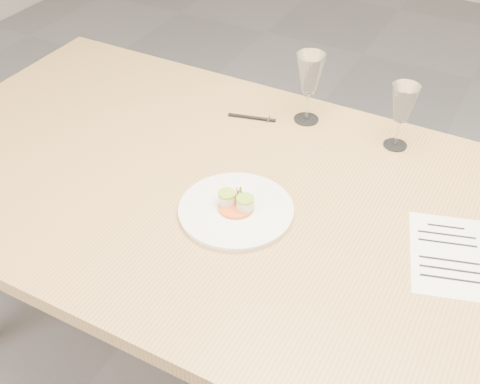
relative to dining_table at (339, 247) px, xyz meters
The scene contains 6 objects.
dining_table is the anchor object (origin of this frame).
dinner_plate 0.26m from the dining_table, 162.16° to the right, with size 0.27×0.27×0.07m.
recipe_sheet 0.27m from the dining_table, ahead, with size 0.27×0.31×0.00m.
ballpoint_pen 0.51m from the dining_table, 142.07° to the left, with size 0.14×0.05×0.01m.
wine_glass_0 0.50m from the dining_table, 123.94° to the left, with size 0.08×0.08×0.21m.
wine_glass_1 0.42m from the dining_table, 88.26° to the left, with size 0.07×0.07×0.18m.
Camera 1 is at (0.28, -1.02, 1.70)m, focal length 45.00 mm.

